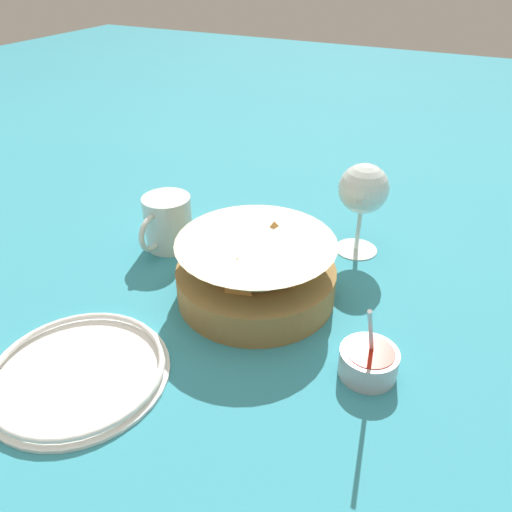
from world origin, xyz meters
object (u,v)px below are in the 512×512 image
wine_glass (363,192)px  beer_mug (168,224)px  food_basket (257,272)px  side_plate (78,371)px  sauce_cup (369,361)px

wine_glass → beer_mug: (0.13, -0.29, -0.07)m
wine_glass → beer_mug: wine_glass is taller
food_basket → beer_mug: bearing=-106.8°
beer_mug → wine_glass: bearing=114.2°
side_plate → wine_glass: bearing=153.6°
wine_glass → side_plate: 0.48m
food_basket → beer_mug: 0.20m
sauce_cup → wine_glass: (-0.27, -0.10, 0.09)m
beer_mug → side_plate: size_ratio=0.53×
sauce_cup → side_plate: (0.16, -0.31, -0.01)m
beer_mug → food_basket: bearing=73.2°
wine_glass → side_plate: size_ratio=0.70×
sauce_cup → food_basket: bearing=-112.9°
side_plate → beer_mug: bearing=-165.7°
sauce_cup → side_plate: sauce_cup is taller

